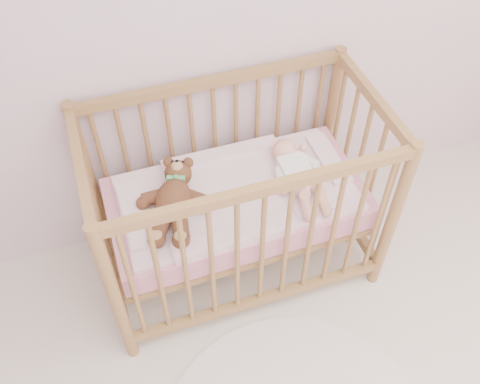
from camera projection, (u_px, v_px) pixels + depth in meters
name	position (u px, v px, depth m)	size (l,w,h in m)	color
crib	(237.00, 201.00, 2.58)	(1.36, 0.76, 1.00)	#9C7342
mattress	(237.00, 203.00, 2.60)	(1.22, 0.62, 0.13)	pink
blanket	(237.00, 193.00, 2.54)	(1.10, 0.58, 0.06)	#FBADC3
baby	(297.00, 171.00, 2.53)	(0.25, 0.52, 0.12)	white
teddy_bear	(174.00, 200.00, 2.40)	(0.36, 0.51, 0.14)	brown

